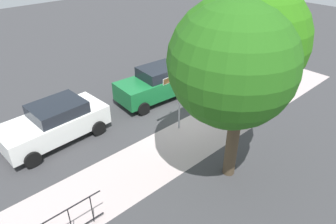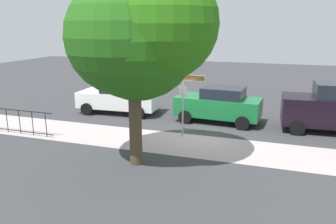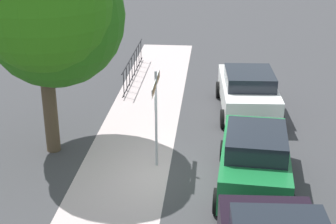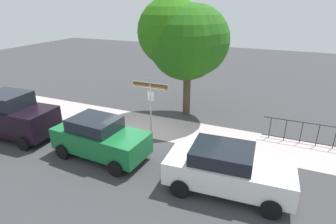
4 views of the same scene
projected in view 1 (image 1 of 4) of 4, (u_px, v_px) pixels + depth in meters
name	position (u px, v px, depth m)	size (l,w,h in m)	color
ground_plane	(181.00, 120.00, 14.09)	(60.00, 60.00, 0.00)	#38383A
sidewalk_strip	(168.00, 151.00, 12.11)	(24.00, 2.60, 0.00)	#B1A1A0
street_sign	(180.00, 86.00, 12.48)	(1.82, 0.07, 2.88)	#9EA0A5
shade_tree	(237.00, 57.00, 9.14)	(4.86, 4.16, 6.46)	#493B29
car_black	(219.00, 56.00, 18.20)	(4.15, 2.24, 2.18)	black
car_green	(156.00, 84.00, 15.40)	(4.13, 2.16, 1.73)	#176A33
car_white	(55.00, 122.00, 12.40)	(4.35, 2.28, 1.62)	white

